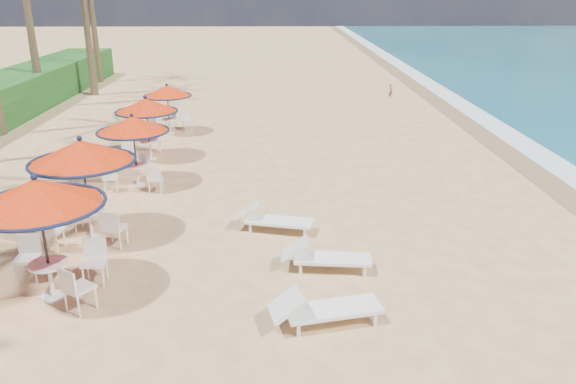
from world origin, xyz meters
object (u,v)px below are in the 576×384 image
(lounger_near, at_px, (322,308))
(lounger_mid, at_px, (323,256))
(station_2, at_px, (133,133))
(station_0, at_px, (42,208))
(station_1, at_px, (81,165))
(station_4, at_px, (168,97))
(station_3, at_px, (146,111))
(lounger_far, at_px, (271,219))

(lounger_near, xyz_separation_m, lounger_mid, (0.19, 2.14, -0.02))
(station_2, bearing_deg, lounger_mid, -46.53)
(station_0, distance_m, lounger_mid, 5.83)
(lounger_mid, bearing_deg, lounger_near, -89.92)
(station_1, distance_m, lounger_near, 6.90)
(station_4, relative_size, lounger_near, 0.97)
(station_1, bearing_deg, station_0, -86.85)
(station_2, distance_m, station_4, 6.73)
(station_0, distance_m, station_3, 9.60)
(station_2, height_order, station_3, station_2)
(station_3, xyz_separation_m, station_4, (0.08, 3.81, -0.21))
(station_2, distance_m, lounger_mid, 7.95)
(station_0, bearing_deg, lounger_far, 35.70)
(lounger_mid, height_order, lounger_far, lounger_far)
(station_1, xyz_separation_m, lounger_far, (4.51, 0.38, -1.59))
(station_3, height_order, lounger_mid, station_3)
(station_4, bearing_deg, lounger_near, -69.77)
(lounger_near, bearing_deg, station_0, 155.45)
(lounger_near, bearing_deg, lounger_mid, 72.38)
(station_4, bearing_deg, station_0, -89.84)
(station_0, relative_size, lounger_mid, 1.30)
(station_1, bearing_deg, station_2, 85.94)
(station_0, bearing_deg, station_3, 90.72)
(station_0, xyz_separation_m, lounger_mid, (5.52, 1.00, -1.60))
(station_1, relative_size, station_2, 1.14)
(lounger_near, distance_m, lounger_mid, 2.15)
(station_1, relative_size, lounger_near, 1.21)
(station_1, bearing_deg, lounger_far, 4.84)
(station_4, distance_m, lounger_mid, 13.66)
(station_3, relative_size, lounger_far, 1.10)
(station_1, xyz_separation_m, station_3, (0.03, 6.85, -0.16))
(station_3, distance_m, lounger_mid, 10.38)
(station_3, height_order, lounger_far, station_3)
(station_3, distance_m, lounger_far, 8.00)
(station_4, relative_size, lounger_mid, 1.05)
(station_0, height_order, lounger_far, station_0)
(lounger_near, height_order, lounger_mid, lounger_near)
(station_2, relative_size, lounger_far, 1.11)
(lounger_far, bearing_deg, station_0, -130.34)
(station_3, bearing_deg, lounger_far, -55.29)
(lounger_far, bearing_deg, station_1, -161.20)
(station_2, bearing_deg, station_0, -91.10)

